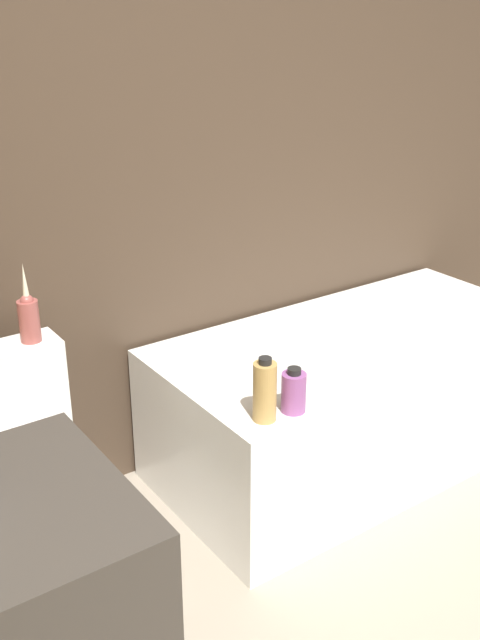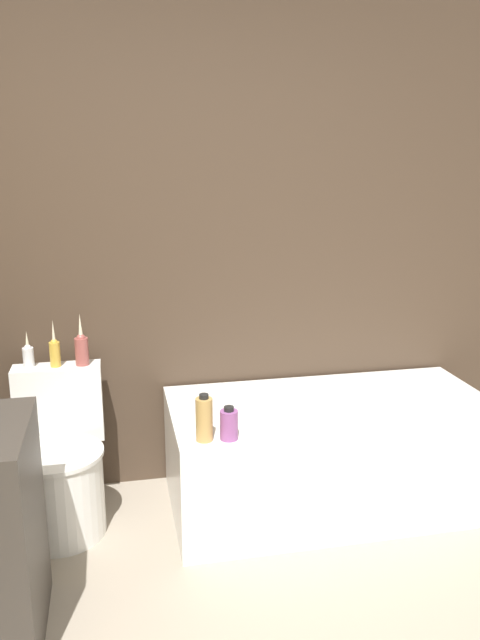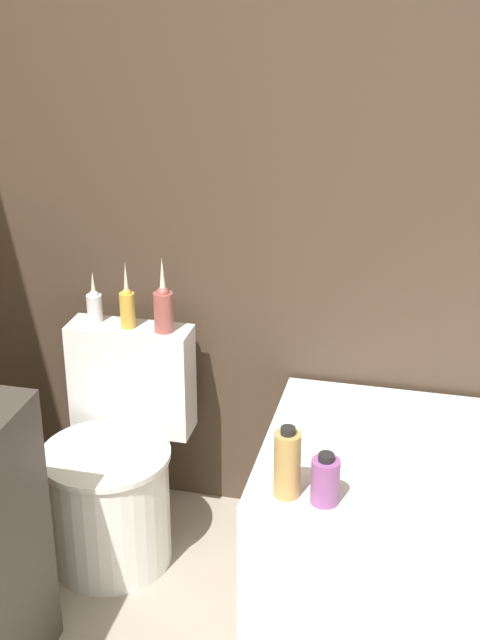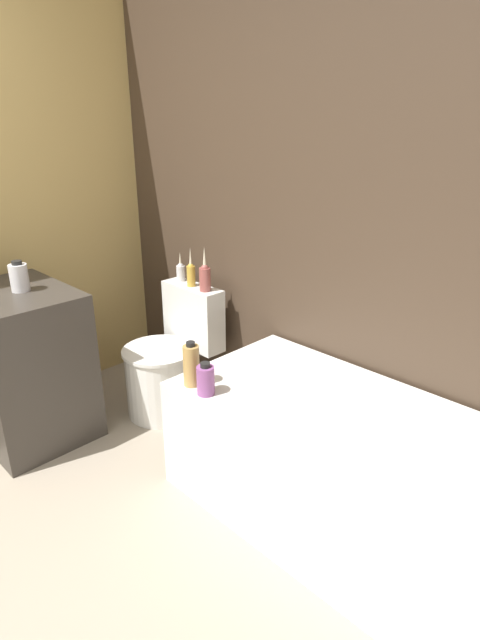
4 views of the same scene
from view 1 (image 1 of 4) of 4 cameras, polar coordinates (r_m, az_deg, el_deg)
wall_back_tiled at (r=2.74m, az=-6.92°, el=13.11°), size 6.40×0.06×2.60m
bathtub at (r=3.11m, az=8.85°, el=-5.70°), size 1.64×0.80×0.56m
toilet at (r=2.53m, az=-15.62°, el=-13.28°), size 0.43×0.57×0.76m
vase_bronze at (r=2.47m, az=-15.81°, el=0.32°), size 0.07×0.07×0.26m
shampoo_bottle_tall at (r=2.33m, az=1.90°, el=-5.43°), size 0.07×0.07×0.22m
shampoo_bottle_short at (r=2.39m, az=4.11°, el=-5.46°), size 0.08×0.08×0.15m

